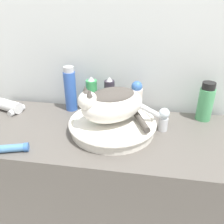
# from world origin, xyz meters

# --- Properties ---
(wall_back) EXTENTS (8.00, 0.05, 2.40)m
(wall_back) POSITION_xyz_m (0.00, 0.58, 1.20)
(wall_back) COLOR silver
(wall_back) RESTS_ON ground_plane
(vanity_counter) EXTENTS (1.27, 0.53, 0.89)m
(vanity_counter) POSITION_xyz_m (0.00, 0.26, 0.45)
(vanity_counter) COLOR #56514C
(vanity_counter) RESTS_ON ground_plane
(sink_basin) EXTENTS (0.41, 0.41, 0.06)m
(sink_basin) POSITION_xyz_m (0.06, 0.28, 0.92)
(sink_basin) COLOR white
(sink_basin) RESTS_ON vanity_counter
(cat) EXTENTS (0.35, 0.32, 0.18)m
(cat) POSITION_xyz_m (0.06, 0.28, 1.04)
(cat) COLOR silver
(cat) RESTS_ON sink_basin
(faucet) EXTENTS (0.15, 0.06, 0.14)m
(faucet) POSITION_xyz_m (0.28, 0.32, 0.96)
(faucet) COLOR silver
(faucet) RESTS_ON vanity_counter
(mouthwash_bottle) EXTENTS (0.08, 0.08, 0.20)m
(mouthwash_bottle) POSITION_xyz_m (0.51, 0.47, 0.99)
(mouthwash_bottle) COLOR #4CA366
(mouthwash_bottle) RESTS_ON vanity_counter
(shampoo_bottle_tall) EXTENTS (0.06, 0.06, 0.25)m
(shampoo_bottle_tall) POSITION_xyz_m (-0.20, 0.47, 1.01)
(shampoo_bottle_tall) COLOR #335BB7
(shampoo_bottle_tall) RESTS_ON vanity_counter
(spray_bottle_trigger) EXTENTS (0.06, 0.06, 0.20)m
(spray_bottle_trigger) POSITION_xyz_m (-0.08, 0.47, 0.99)
(spray_bottle_trigger) COLOR #338C4C
(spray_bottle_trigger) RESTS_ON vanity_counter
(hairspray_can_black) EXTENTS (0.05, 0.05, 0.20)m
(hairspray_can_black) POSITION_xyz_m (0.01, 0.47, 0.99)
(hairspray_can_black) COLOR #28232D
(hairspray_can_black) RESTS_ON vanity_counter
(lotion_bottle_white) EXTENTS (0.06, 0.06, 0.19)m
(lotion_bottle_white) POSITION_xyz_m (0.16, 0.47, 0.99)
(lotion_bottle_white) COLOR silver
(lotion_bottle_white) RESTS_ON vanity_counter
(cream_tube) EXTENTS (0.16, 0.08, 0.04)m
(cream_tube) POSITION_xyz_m (-0.33, 0.05, 0.91)
(cream_tube) COLOR #4C7FB2
(cream_tube) RESTS_ON vanity_counter
(hair_dryer) EXTENTS (0.17, 0.12, 0.06)m
(hair_dryer) POSITION_xyz_m (-0.53, 0.39, 0.92)
(hair_dryer) COLOR silver
(hair_dryer) RESTS_ON vanity_counter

